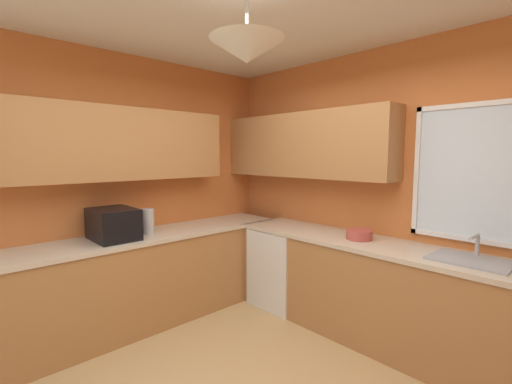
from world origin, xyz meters
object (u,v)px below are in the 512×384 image
(microwave, at_px, (113,224))
(kettle, at_px, (148,221))
(sink_assembly, at_px, (471,259))
(dishwasher, at_px, (284,266))
(bowl, at_px, (359,235))

(microwave, xyz_separation_m, kettle, (0.02, 0.34, -0.02))
(microwave, xyz_separation_m, sink_assembly, (2.50, 1.68, -0.13))
(microwave, bearing_deg, sink_assembly, 33.94)
(dishwasher, relative_size, microwave, 1.80)
(dishwasher, relative_size, sink_assembly, 1.62)
(kettle, bearing_deg, bowl, 40.62)
(dishwasher, bearing_deg, kettle, -116.09)
(bowl, bearing_deg, microwave, -133.33)
(dishwasher, height_order, sink_assembly, sink_assembly)
(microwave, relative_size, sink_assembly, 0.90)
(dishwasher, xyz_separation_m, sink_assembly, (1.84, 0.04, 0.49))
(dishwasher, bearing_deg, microwave, -111.87)
(sink_assembly, distance_m, bowl, 0.92)
(kettle, distance_m, bowl, 2.06)
(kettle, height_order, bowl, kettle)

